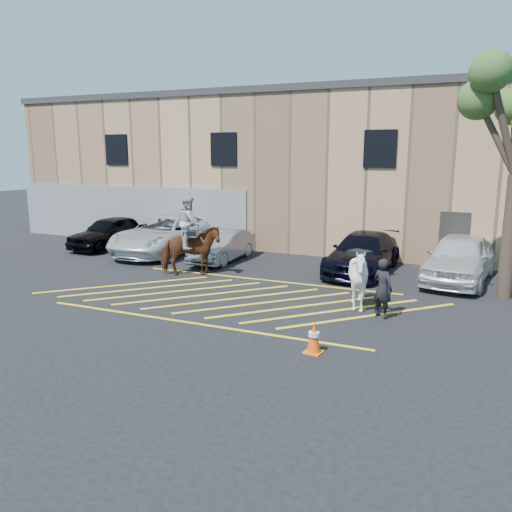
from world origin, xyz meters
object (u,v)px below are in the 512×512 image
at_px(mounted_bay, 190,244).
at_px(traffic_cone, 314,337).
at_px(car_black_suv, 110,232).
at_px(car_blue_suv, 363,253).
at_px(car_white_suv, 459,258).
at_px(saddled_white, 359,278).
at_px(handler, 383,288).
at_px(car_silver_sedan, 223,246).
at_px(car_white_pickup, 165,234).

xyz_separation_m(mounted_bay, traffic_cone, (6.29, -5.24, -0.81)).
distance_m(car_black_suv, car_blue_suv, 12.08).
xyz_separation_m(car_white_suv, traffic_cone, (-2.81, -8.21, -0.47)).
height_order(car_blue_suv, car_white_suv, car_white_suv).
relative_size(car_black_suv, car_white_suv, 0.89).
xyz_separation_m(car_white_suv, saddled_white, (-2.57, -4.61, 0.10)).
bearing_deg(traffic_cone, handler, 72.47).
xyz_separation_m(car_silver_sedan, car_blue_suv, (5.77, 0.35, 0.09)).
distance_m(car_white_suv, traffic_cone, 8.69).
xyz_separation_m(car_black_suv, car_white_pickup, (3.11, -0.04, 0.09)).
relative_size(car_black_suv, car_blue_suv, 0.87).
bearing_deg(mounted_bay, car_silver_sedan, 90.89).
bearing_deg(car_black_suv, saddled_white, -16.37).
bearing_deg(car_black_suv, traffic_cone, -29.45).
height_order(car_silver_sedan, saddled_white, saddled_white).
relative_size(car_white_pickup, handler, 3.66).
bearing_deg(saddled_white, car_white_suv, 60.88).
height_order(car_white_suv, mounted_bay, mounted_bay).
bearing_deg(car_white_pickup, saddled_white, -27.81).
height_order(car_blue_suv, handler, handler).
relative_size(car_white_suv, traffic_cone, 6.71).
distance_m(car_silver_sedan, saddled_white, 7.87).
bearing_deg(mounted_bay, car_black_suv, 152.60).
relative_size(car_white_pickup, car_silver_sedan, 1.56).
distance_m(car_blue_suv, saddled_white, 4.75).
distance_m(car_black_suv, saddled_white, 13.79).
relative_size(mounted_bay, traffic_cone, 4.00).
relative_size(car_silver_sedan, mounted_bay, 1.33).
bearing_deg(mounted_bay, saddled_white, -14.09).
distance_m(car_black_suv, traffic_cone, 15.26).
relative_size(car_black_suv, car_silver_sedan, 1.13).
bearing_deg(traffic_cone, car_white_suv, 71.13).
relative_size(car_black_suv, traffic_cone, 6.00).
bearing_deg(car_black_suv, car_silver_sedan, -0.91).
height_order(car_silver_sedan, car_white_suv, car_white_suv).
bearing_deg(handler, mounted_bay, 15.03).
bearing_deg(mounted_bay, handler, -16.06).
xyz_separation_m(car_blue_suv, saddled_white, (0.81, -4.68, 0.20)).
xyz_separation_m(handler, saddled_white, (-0.75, 0.46, 0.11)).
bearing_deg(car_black_suv, car_white_pickup, 3.90).
bearing_deg(traffic_cone, car_silver_sedan, 128.63).
relative_size(car_silver_sedan, saddled_white, 1.76).
bearing_deg(car_black_suv, mounted_bay, -22.83).
xyz_separation_m(car_black_suv, car_silver_sedan, (6.31, -0.60, -0.11)).
relative_size(car_blue_suv, saddled_white, 2.30).
bearing_deg(car_silver_sedan, car_white_suv, 2.22).
bearing_deg(car_white_pickup, car_white_suv, -2.54).
relative_size(car_white_suv, mounted_bay, 1.68).
xyz_separation_m(car_white_pickup, traffic_cone, (9.53, -8.50, -0.47)).
bearing_deg(car_silver_sedan, car_blue_suv, 3.95).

